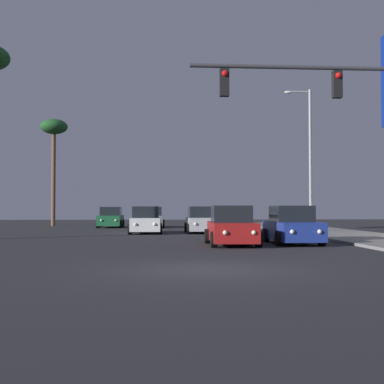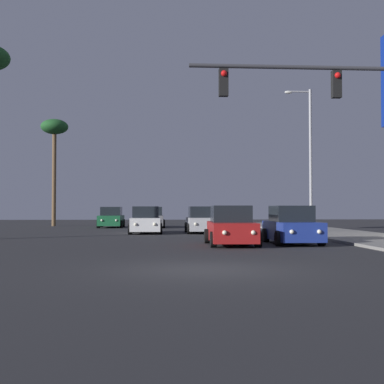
{
  "view_description": "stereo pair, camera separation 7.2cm",
  "coord_description": "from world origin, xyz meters",
  "px_view_note": "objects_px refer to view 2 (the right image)",
  "views": [
    {
      "loc": [
        -1.31,
        -13.63,
        1.57
      ],
      "look_at": [
        0.69,
        15.13,
        2.45
      ],
      "focal_mm": 50.0,
      "sensor_mm": 36.0,
      "label": 1
    },
    {
      "loc": [
        -1.24,
        -13.63,
        1.57
      ],
      "look_at": [
        0.69,
        15.13,
        2.45
      ],
      "focal_mm": 50.0,
      "sensor_mm": 36.0,
      "label": 2
    }
  ],
  "objects_px": {
    "car_green": "(111,218)",
    "car_grey": "(152,218)",
    "car_red": "(231,227)",
    "car_white": "(146,221)",
    "palm_tree_far": "(54,133)",
    "street_lamp": "(309,152)",
    "car_silver": "(202,221)",
    "car_blue": "(292,227)",
    "traffic_light_mast": "(350,112)"
  },
  "relations": [
    {
      "from": "car_white",
      "to": "traffic_light_mast",
      "type": "relative_size",
      "value": 0.57
    },
    {
      "from": "car_green",
      "to": "car_blue",
      "type": "height_order",
      "value": "same"
    },
    {
      "from": "car_red",
      "to": "car_blue",
      "type": "height_order",
      "value": "same"
    },
    {
      "from": "car_blue",
      "to": "palm_tree_far",
      "type": "height_order",
      "value": "palm_tree_far"
    },
    {
      "from": "street_lamp",
      "to": "car_white",
      "type": "bearing_deg",
      "value": 177.98
    },
    {
      "from": "car_grey",
      "to": "palm_tree_far",
      "type": "relative_size",
      "value": 0.46
    },
    {
      "from": "car_white",
      "to": "street_lamp",
      "type": "xyz_separation_m",
      "value": [
        10.27,
        -0.36,
        4.36
      ]
    },
    {
      "from": "car_green",
      "to": "car_grey",
      "type": "xyz_separation_m",
      "value": [
        3.34,
        -0.48,
        0.0
      ]
    },
    {
      "from": "car_blue",
      "to": "traffic_light_mast",
      "type": "bearing_deg",
      "value": 94.02
    },
    {
      "from": "car_grey",
      "to": "street_lamp",
      "type": "height_order",
      "value": "street_lamp"
    },
    {
      "from": "traffic_light_mast",
      "to": "palm_tree_far",
      "type": "relative_size",
      "value": 0.81
    },
    {
      "from": "car_silver",
      "to": "car_grey",
      "type": "bearing_deg",
      "value": -71.86
    },
    {
      "from": "car_green",
      "to": "car_grey",
      "type": "height_order",
      "value": "same"
    },
    {
      "from": "car_blue",
      "to": "street_lamp",
      "type": "bearing_deg",
      "value": -110.35
    },
    {
      "from": "car_silver",
      "to": "car_blue",
      "type": "relative_size",
      "value": 1.0
    },
    {
      "from": "car_white",
      "to": "car_green",
      "type": "bearing_deg",
      "value": -73.66
    },
    {
      "from": "car_grey",
      "to": "traffic_light_mast",
      "type": "relative_size",
      "value": 0.57
    },
    {
      "from": "palm_tree_far",
      "to": "street_lamp",
      "type": "bearing_deg",
      "value": -37.92
    },
    {
      "from": "traffic_light_mast",
      "to": "palm_tree_far",
      "type": "distance_m",
      "value": 34.27
    },
    {
      "from": "car_red",
      "to": "palm_tree_far",
      "type": "relative_size",
      "value": 0.46
    },
    {
      "from": "car_white",
      "to": "street_lamp",
      "type": "bearing_deg",
      "value": 178.27
    },
    {
      "from": "car_red",
      "to": "palm_tree_far",
      "type": "bearing_deg",
      "value": -62.25
    },
    {
      "from": "car_red",
      "to": "car_white",
      "type": "relative_size",
      "value": 1.01
    },
    {
      "from": "car_grey",
      "to": "street_lamp",
      "type": "relative_size",
      "value": 0.48
    },
    {
      "from": "traffic_light_mast",
      "to": "car_white",
      "type": "bearing_deg",
      "value": 113.37
    },
    {
      "from": "car_grey",
      "to": "palm_tree_far",
      "type": "height_order",
      "value": "palm_tree_far"
    },
    {
      "from": "traffic_light_mast",
      "to": "car_red",
      "type": "bearing_deg",
      "value": 120.93
    },
    {
      "from": "car_silver",
      "to": "car_red",
      "type": "height_order",
      "value": "same"
    },
    {
      "from": "car_white",
      "to": "car_red",
      "type": "bearing_deg",
      "value": 109.6
    },
    {
      "from": "car_red",
      "to": "street_lamp",
      "type": "bearing_deg",
      "value": -119.48
    },
    {
      "from": "car_white",
      "to": "traffic_light_mast",
      "type": "xyz_separation_m",
      "value": [
        7.04,
        -16.3,
        3.98
      ]
    },
    {
      "from": "palm_tree_far",
      "to": "car_red",
      "type": "bearing_deg",
      "value": -64.11
    },
    {
      "from": "car_grey",
      "to": "palm_tree_far",
      "type": "xyz_separation_m",
      "value": [
        -8.66,
        4.14,
        7.44
      ]
    },
    {
      "from": "street_lamp",
      "to": "palm_tree_far",
      "type": "distance_m",
      "value": 23.79
    },
    {
      "from": "street_lamp",
      "to": "palm_tree_far",
      "type": "bearing_deg",
      "value": 142.08
    },
    {
      "from": "car_silver",
      "to": "traffic_light_mast",
      "type": "distance_m",
      "value": 17.38
    },
    {
      "from": "street_lamp",
      "to": "palm_tree_far",
      "type": "relative_size",
      "value": 0.95
    },
    {
      "from": "car_white",
      "to": "car_silver",
      "type": "bearing_deg",
      "value": -175.74
    },
    {
      "from": "car_green",
      "to": "car_grey",
      "type": "distance_m",
      "value": 3.37
    },
    {
      "from": "car_silver",
      "to": "palm_tree_far",
      "type": "xyz_separation_m",
      "value": [
        -11.88,
        13.89,
        7.44
      ]
    },
    {
      "from": "car_green",
      "to": "palm_tree_far",
      "type": "bearing_deg",
      "value": -33.2
    },
    {
      "from": "car_silver",
      "to": "car_green",
      "type": "height_order",
      "value": "same"
    },
    {
      "from": "car_red",
      "to": "car_white",
      "type": "distance_m",
      "value": 11.59
    },
    {
      "from": "car_red",
      "to": "car_blue",
      "type": "distance_m",
      "value": 2.84
    },
    {
      "from": "car_white",
      "to": "palm_tree_far",
      "type": "distance_m",
      "value": 18.02
    },
    {
      "from": "traffic_light_mast",
      "to": "palm_tree_far",
      "type": "height_order",
      "value": "palm_tree_far"
    },
    {
      "from": "car_grey",
      "to": "car_white",
      "type": "xyz_separation_m",
      "value": [
        -0.32,
        -10.0,
        0.0
      ]
    },
    {
      "from": "car_red",
      "to": "car_grey",
      "type": "height_order",
      "value": "same"
    },
    {
      "from": "car_blue",
      "to": "car_grey",
      "type": "distance_m",
      "value": 21.29
    },
    {
      "from": "car_red",
      "to": "traffic_light_mast",
      "type": "height_order",
      "value": "traffic_light_mast"
    }
  ]
}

